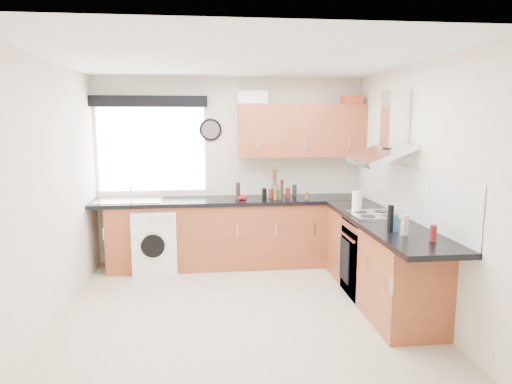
{
  "coord_description": "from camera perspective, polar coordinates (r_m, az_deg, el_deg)",
  "views": [
    {
      "loc": [
        -0.33,
        -4.42,
        1.94
      ],
      "look_at": [
        0.25,
        0.85,
        1.1
      ],
      "focal_mm": 32.0,
      "sensor_mm": 36.0,
      "label": 1
    }
  ],
  "objects": [
    {
      "name": "sink",
      "position": [
        6.09,
        -15.64,
        -0.7
      ],
      "size": [
        0.84,
        0.46,
        0.1
      ],
      "primitive_type": null,
      "color": "silver",
      "rests_on": "worktop_back"
    },
    {
      "name": "wall_clock",
      "position": [
        6.19,
        -5.7,
        7.74
      ],
      "size": [
        0.3,
        0.04,
        0.3
      ],
      "primitive_type": "cylinder",
      "rotation": [
        1.57,
        0.0,
        0.0
      ],
      "color": "black",
      "rests_on": "wall_back"
    },
    {
      "name": "jar_0",
      "position": [
        5.94,
        2.44,
        -0.36
      ],
      "size": [
        0.05,
        0.05,
        0.13
      ],
      "primitive_type": "cylinder",
      "color": "brown",
      "rests_on": "worktop_back"
    },
    {
      "name": "tomato_cluster",
      "position": [
        5.94,
        -1.93,
        -0.69
      ],
      "size": [
        0.17,
        0.17,
        0.06
      ],
      "primitive_type": null,
      "rotation": [
        0.0,
        0.0,
        -0.28
      ],
      "color": "#B80714",
      "rests_on": "worktop_back"
    },
    {
      "name": "jar_5",
      "position": [
        5.96,
        2.98,
        -0.33
      ],
      "size": [
        0.05,
        0.05,
        0.13
      ],
      "primitive_type": "cylinder",
      "color": "#234F1C",
      "rests_on": "worktop_back"
    },
    {
      "name": "worktop_back",
      "position": [
        6.03,
        -3.04,
        -1.1
      ],
      "size": [
        3.6,
        0.62,
        0.05
      ],
      "primitive_type": "cube",
      "color": "black",
      "rests_on": "base_cab_back"
    },
    {
      "name": "wall_right",
      "position": [
        4.96,
        19.24,
        0.49
      ],
      "size": [
        0.02,
        3.6,
        2.5
      ],
      "primitive_type": "cube",
      "color": "silver",
      "rests_on": "ground_plane"
    },
    {
      "name": "bottle_1",
      "position": [
        4.2,
        21.27,
        -4.83
      ],
      "size": [
        0.06,
        0.06,
        0.14
      ],
      "primitive_type": "cylinder",
      "color": "maroon",
      "rests_on": "worktop_right"
    },
    {
      "name": "base_cab_right",
      "position": [
        5.16,
        15.1,
        -8.36
      ],
      "size": [
        0.58,
        2.1,
        0.86
      ],
      "primitive_type": "cube",
      "color": "brown",
      "rests_on": "ground_plane"
    },
    {
      "name": "jar_6",
      "position": [
        6.09,
        4.01,
        -0.12
      ],
      "size": [
        0.06,
        0.06,
        0.14
      ],
      "primitive_type": "cylinder",
      "color": "maroon",
      "rests_on": "worktop_back"
    },
    {
      "name": "wall_left",
      "position": [
        4.71,
        -24.37,
        -0.23
      ],
      "size": [
        0.02,
        3.6,
        2.5
      ],
      "primitive_type": "cube",
      "color": "silver",
      "rests_on": "ground_plane"
    },
    {
      "name": "ground_plane",
      "position": [
        4.84,
        -1.91,
        -14.63
      ],
      "size": [
        3.6,
        3.6,
        0.0
      ],
      "primitive_type": "plane",
      "color": "beige"
    },
    {
      "name": "wall_front",
      "position": [
        2.73,
        0.84,
        -5.64
      ],
      "size": [
        3.6,
        0.02,
        2.5
      ],
      "primitive_type": "cube",
      "color": "silver",
      "rests_on": "ground_plane"
    },
    {
      "name": "bottle_0",
      "position": [
        4.47,
        16.99,
        -3.71
      ],
      "size": [
        0.06,
        0.06,
        0.16
      ],
      "primitive_type": "cylinder",
      "color": "#1C6188",
      "rests_on": "worktop_right"
    },
    {
      "name": "worktop_right",
      "position": [
        4.9,
        15.84,
        -3.78
      ],
      "size": [
        0.62,
        2.42,
        0.05
      ],
      "primitive_type": "cube",
      "color": "black",
      "rests_on": "base_cab_right"
    },
    {
      "name": "jar_1",
      "position": [
        5.89,
        -2.28,
        0.06
      ],
      "size": [
        0.06,
        0.06,
        0.23
      ],
      "primitive_type": "cylinder",
      "color": "black",
      "rests_on": "worktop_back"
    },
    {
      "name": "storage_box",
      "position": [
        6.25,
        11.94,
        11.21
      ],
      "size": [
        0.25,
        0.22,
        0.1
      ],
      "primitive_type": "cube",
      "rotation": [
        0.0,
        0.0,
        0.15
      ],
      "color": "#B13B25",
      "rests_on": "upper_cabinets"
    },
    {
      "name": "utensil_pot",
      "position": [
        6.27,
        2.34,
        0.23
      ],
      "size": [
        0.14,
        0.14,
        0.15
      ],
      "primitive_type": "cylinder",
      "rotation": [
        0.0,
        0.0,
        0.34
      ],
      "color": "gray",
      "rests_on": "worktop_back"
    },
    {
      "name": "jar_2",
      "position": [
        6.01,
        6.37,
        -0.44
      ],
      "size": [
        0.05,
        0.05,
        0.1
      ],
      "primitive_type": "cylinder",
      "color": "brown",
      "rests_on": "worktop_back"
    },
    {
      "name": "jar_8",
      "position": [
        6.07,
        1.77,
        -0.22
      ],
      "size": [
        0.06,
        0.06,
        0.12
      ],
      "primitive_type": "cylinder",
      "color": "beige",
      "rests_on": "worktop_back"
    },
    {
      "name": "jar_9",
      "position": [
        6.18,
        4.85,
        0.14
      ],
      "size": [
        0.06,
        0.06,
        0.16
      ],
      "primitive_type": "cylinder",
      "color": "black",
      "rests_on": "worktop_back"
    },
    {
      "name": "splashback",
      "position": [
        5.23,
        17.7,
        0.21
      ],
      "size": [
        0.01,
        3.0,
        0.54
      ],
      "primitive_type": "cube",
      "color": "white",
      "rests_on": "wall_right"
    },
    {
      "name": "base_cab_corner",
      "position": [
        6.38,
        10.62,
        -4.85
      ],
      "size": [
        0.6,
        0.6,
        0.86
      ],
      "primitive_type": "cube",
      "color": "brown",
      "rests_on": "ground_plane"
    },
    {
      "name": "window",
      "position": [
        6.27,
        -12.91,
        5.21
      ],
      "size": [
        1.4,
        0.02,
        1.1
      ],
      "primitive_type": "cube",
      "color": "white",
      "rests_on": "wall_back"
    },
    {
      "name": "bottle_2",
      "position": [
        4.44,
        16.47,
        -3.15
      ],
      "size": [
        0.06,
        0.06,
        0.25
      ],
      "primitive_type": "cylinder",
      "color": "black",
      "rests_on": "worktop_right"
    },
    {
      "name": "jar_4",
      "position": [
        5.96,
        3.24,
        0.29
      ],
      "size": [
        0.04,
        0.04,
        0.26
      ],
      "primitive_type": "cylinder",
      "color": "#3B151A",
      "rests_on": "worktop_back"
    },
    {
      "name": "window_blind",
      "position": [
        6.17,
        -13.21,
        10.99
      ],
      "size": [
        1.5,
        0.18,
        0.14
      ],
      "primitive_type": "cube",
      "color": "black",
      "rests_on": "wall_back"
    },
    {
      "name": "wall_back",
      "position": [
        6.27,
        -3.22,
        2.67
      ],
      "size": [
        3.6,
        0.02,
        2.5
      ],
      "primitive_type": "cube",
      "color": "silver",
      "rests_on": "ground_plane"
    },
    {
      "name": "upper_cabinets",
      "position": [
        6.18,
        5.73,
        7.66
      ],
      "size": [
        1.7,
        0.35,
        0.7
      ],
      "primitive_type": "cube",
      "color": "brown",
      "rests_on": "wall_back"
    },
    {
      "name": "jar_3",
      "position": [
        5.9,
        1.05,
        -0.29
      ],
      "size": [
        0.06,
        0.06,
        0.16
      ],
      "primitive_type": "cylinder",
      "color": "black",
      "rests_on": "worktop_back"
    },
    {
      "name": "hob_plate",
      "position": [
        5.17,
        14.61,
        -2.72
      ],
      "size": [
        0.52,
        0.52,
        0.01
      ],
      "primitive_type": "cube",
      "color": "silver",
      "rests_on": "worktop_right"
    },
    {
      "name": "base_cab_back",
      "position": [
        6.13,
        -3.94,
        -5.29
      ],
      "size": [
        3.0,
        0.58,
        0.86
      ],
      "primitive_type": "cube",
      "color": "brown",
      "rests_on": "ground_plane"
    },
    {
      "name": "jar_7",
      "position": [
        6.05,
        1.89,
        -0.2
      ],
      "size": [
        0.07,
        0.07,
        0.13
      ],
      "primitive_type": "cylinder",
      "color": "#602214",
      "rests_on": "worktop_back"
    },
    {
      "name": "casserole",
      "position": [
        6.18,
        -0.43,
        11.71
      ],
      "size": [
        0.42,
        0.32,
        0.17
      ],
      "primitive_type": "cube",
      "rotation": [
        0.0,
        0.0,
        -0.08
      ],
      "color": "white",
      "rests_on": "upper_cabinets"
    },
    {
      "name": "ceiling",
      "position": [
        4.47,
        -2.08,
        16.18
      ],
      "size": [
        3.6,
        3.6,
        0.02
      ],
      "primitive_type": "cube",
      "color": "white",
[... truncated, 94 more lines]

